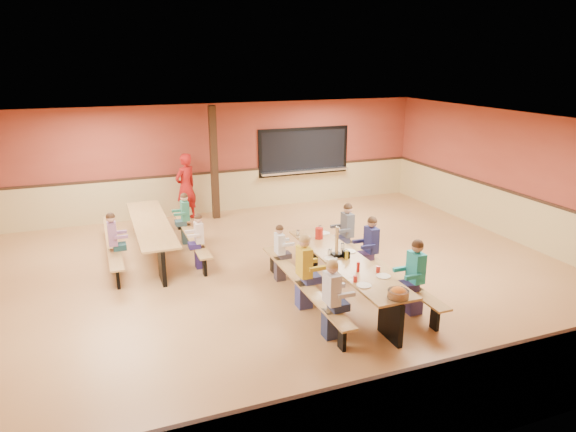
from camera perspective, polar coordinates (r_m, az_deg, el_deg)
name	(u,v)px	position (r m, az deg, el deg)	size (l,w,h in m)	color
ground	(279,279)	(10.17, -1.06, -6.99)	(12.00, 12.00, 0.00)	#966439
room_envelope	(278,246)	(9.90, -1.08, -3.34)	(12.04, 10.04, 3.02)	brown
kitchen_pass_through	(304,153)	(15.08, 1.78, 6.97)	(2.78, 0.28, 1.38)	black
structural_post	(214,163)	(13.71, -8.21, 5.82)	(0.18, 0.18, 3.00)	black
cafeteria_table_main	(345,270)	(9.28, 6.33, -6.01)	(1.91, 3.70, 0.74)	#9F763F
cafeteria_table_second	(152,232)	(11.61, -14.93, -1.68)	(1.91, 3.70, 0.74)	#9F763F
seated_child_white_left	(331,300)	(7.95, 4.86, -9.27)	(0.40, 0.32, 1.26)	silver
seated_adult_yellow	(304,272)	(8.83, 1.80, -6.23)	(0.42, 0.34, 1.31)	gold
seated_child_grey_left	(280,253)	(9.92, -0.93, -4.15)	(0.32, 0.26, 1.11)	white
seated_child_teal_right	(415,278)	(8.89, 13.94, -6.65)	(0.41, 0.34, 1.30)	teal
seated_child_navy_right	(371,249)	(10.03, 9.20, -3.65)	(0.40, 0.32, 1.26)	navy
seated_child_char_right	(347,233)	(10.85, 6.58, -1.92)	(0.40, 0.32, 1.26)	#52555C
seated_child_purple_sec	(113,243)	(10.90, -18.85, -2.82)	(0.37, 0.30, 1.22)	#8B5A80
seated_child_green_sec	(185,219)	(12.11, -11.33, -0.29)	(0.36, 0.29, 1.19)	#2F795C
seated_child_tan_sec	(199,241)	(10.64, -9.83, -2.81)	(0.34, 0.28, 1.14)	beige
standing_woman	(186,187)	(13.85, -11.28, 3.20)	(0.65, 0.43, 1.79)	#A31412
punch_pitcher	(319,233)	(10.13, 3.47, -1.93)	(0.16, 0.16, 0.22)	#AD2017
chip_bowl	(398,293)	(7.88, 12.15, -8.37)	(0.32, 0.32, 0.15)	orange
napkin_dispenser	(346,254)	(9.24, 6.45, -4.24)	(0.10, 0.14, 0.13)	black
condiment_mustard	(347,255)	(9.14, 6.52, -4.35)	(0.06, 0.06, 0.17)	yellow
condiment_ketchup	(358,267)	(8.67, 7.80, -5.64)	(0.06, 0.06, 0.17)	#B2140F
table_paddle	(336,249)	(9.25, 5.41, -3.70)	(0.16, 0.16, 0.56)	black
place_settings	(345,256)	(9.17, 6.39, -4.47)	(0.65, 3.30, 0.11)	beige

